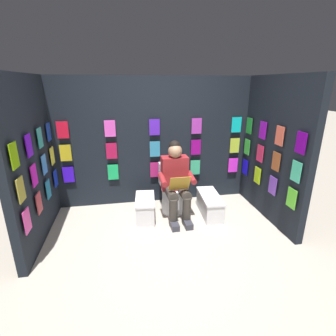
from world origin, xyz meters
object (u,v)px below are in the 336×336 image
at_px(toilet, 173,191).
at_px(person_reading, 176,181).
at_px(comic_longbox_near, 145,208).
at_px(comic_longbox_far, 210,204).

xyz_separation_m(toilet, person_reading, (-0.00, 0.23, 0.27)).
xyz_separation_m(toilet, comic_longbox_near, (0.47, 0.20, -0.16)).
xyz_separation_m(toilet, comic_longbox_far, (-0.55, 0.25, -0.16)).
relative_size(person_reading, comic_longbox_far, 1.61).
distance_m(toilet, comic_longbox_near, 0.54).
bearing_deg(person_reading, comic_longbox_far, 176.41).
xyz_separation_m(person_reading, comic_longbox_far, (-0.55, 0.02, -0.44)).
bearing_deg(person_reading, toilet, -90.19).
distance_m(toilet, comic_longbox_far, 0.63).
height_order(toilet, comic_longbox_near, toilet).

